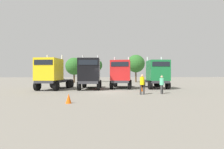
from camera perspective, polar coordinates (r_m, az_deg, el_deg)
name	(u,v)px	position (r m, az deg, el deg)	size (l,w,h in m)	color
ground	(107,92)	(16.45, -1.97, -6.36)	(200.00, 200.00, 0.00)	slate
semi_truck_yellow	(52,74)	(19.94, -21.19, 0.32)	(3.58, 6.39, 4.26)	#333338
semi_truck_black	(90,74)	(19.16, -8.09, 0.32)	(2.86, 6.27, 4.28)	#333338
semi_truck_red	(121,74)	(20.37, 3.35, 0.15)	(3.79, 6.20, 4.18)	#333338
semi_truck_green	(156,74)	(21.06, 15.85, 0.13)	(2.83, 6.00, 4.20)	#333338
visitor_in_hivis	(142,83)	(14.41, 10.97, -2.99)	(0.45, 0.43, 1.83)	#353535
visitor_with_camera	(162,83)	(15.41, 17.73, -3.08)	(0.56, 0.56, 1.71)	#3C3C3C
traffic_cone_near	(69,98)	(10.25, -15.57, -8.43)	(0.36, 0.36, 0.61)	#F2590C
traffic_cone_mid	(141,88)	(17.27, 10.67, -4.84)	(0.36, 0.36, 0.73)	#F2590C
oak_far_left	(74,66)	(36.51, -13.66, 2.93)	(3.91, 3.91, 5.69)	#4C3823
oak_far_centre	(96,65)	(40.70, -5.80, 3.32)	(3.18, 3.18, 5.84)	#4C3823
oak_far_right	(136,64)	(38.51, 8.71, 3.93)	(4.30, 4.30, 6.67)	#4C3823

